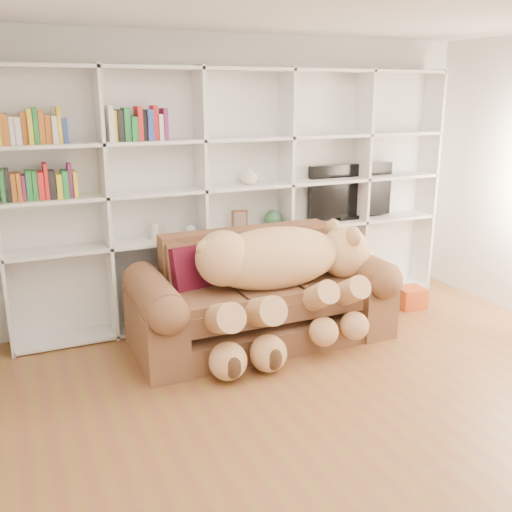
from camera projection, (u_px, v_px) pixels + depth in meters
name	position (u px, v px, depth m)	size (l,w,h in m)	color
floor	(379.00, 430.00, 3.81)	(5.00, 5.00, 0.00)	brown
wall_back	(237.00, 178.00, 5.63)	(5.00, 0.02, 2.70)	silver
bookshelf	(219.00, 186.00, 5.43)	(4.43, 0.35, 2.40)	silver
sofa	(260.00, 301.00, 5.12)	(2.29, 0.99, 0.96)	brown
teddy_bear	(280.00, 272.00, 4.90)	(1.82, 0.97, 1.06)	tan
throw_pillow	(193.00, 269.00, 4.95)	(0.41, 0.13, 0.41)	maroon
gift_box	(411.00, 297.00, 5.94)	(0.27, 0.25, 0.21)	#BC4819
tv	(350.00, 192.00, 6.04)	(0.99, 0.18, 0.58)	black
picture_frame	(240.00, 220.00, 5.54)	(0.16, 0.03, 0.20)	brown
green_vase	(273.00, 219.00, 5.69)	(0.18, 0.18, 0.18)	#305F38
figurine_tall	(154.00, 231.00, 5.22)	(0.08, 0.08, 0.16)	beige
figurine_short	(168.00, 233.00, 5.28)	(0.06, 0.06, 0.10)	beige
snow_globe	(192.00, 230.00, 5.37)	(0.10, 0.10, 0.10)	silver
shelf_vase	(249.00, 175.00, 5.46)	(0.17, 0.17, 0.17)	beige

